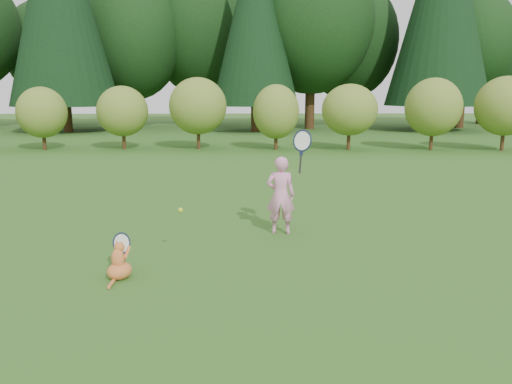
{
  "coord_description": "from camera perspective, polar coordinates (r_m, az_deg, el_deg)",
  "views": [
    {
      "loc": [
        -0.04,
        -6.76,
        2.2
      ],
      "look_at": [
        0.2,
        0.8,
        0.7
      ],
      "focal_mm": 35.0,
      "sensor_mm": 36.0,
      "label": 1
    }
  ],
  "objects": [
    {
      "name": "ground",
      "position": [
        7.11,
        -1.42,
        -6.81
      ],
      "size": [
        100.0,
        100.0,
        0.0
      ],
      "primitive_type": "plane",
      "color": "#265317",
      "rests_on": "ground"
    },
    {
      "name": "shrub_row",
      "position": [
        19.78,
        -1.71,
        8.87
      ],
      "size": [
        28.0,
        3.0,
        2.8
      ],
      "primitive_type": null,
      "color": "olive",
      "rests_on": "ground"
    },
    {
      "name": "child",
      "position": [
        7.87,
        2.92,
        -0.17
      ],
      "size": [
        0.72,
        0.48,
        1.85
      ],
      "rotation": [
        0.0,
        0.0,
        3.04
      ],
      "color": "pink",
      "rests_on": "ground"
    },
    {
      "name": "cat",
      "position": [
        6.27,
        -15.38,
        -7.39
      ],
      "size": [
        0.47,
        0.7,
        0.64
      ],
      "rotation": [
        0.0,
        0.0,
        -0.43
      ],
      "color": "#D75029",
      "rests_on": "ground"
    },
    {
      "name": "tennis_ball",
      "position": [
        6.77,
        -8.62,
        -2.05
      ],
      "size": [
        0.07,
        0.07,
        0.07
      ],
      "color": "yellow",
      "rests_on": "ground"
    }
  ]
}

